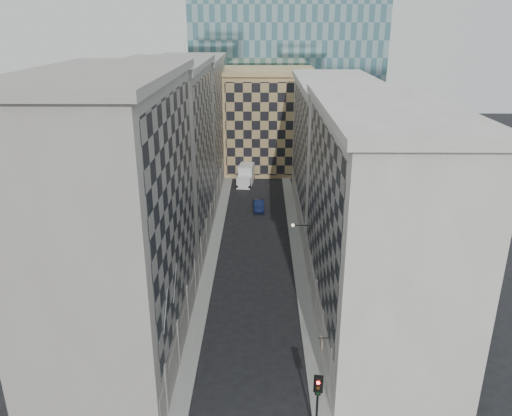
{
  "coord_description": "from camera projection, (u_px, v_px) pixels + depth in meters",
  "views": [
    {
      "loc": [
        0.75,
        -25.94,
        26.98
      ],
      "look_at": [
        0.3,
        14.62,
        11.71
      ],
      "focal_mm": 35.0,
      "sensor_mm": 36.0,
      "label": 1
    }
  ],
  "objects": [
    {
      "name": "bldg_right_a",
      "position": [
        376.0,
        222.0,
        44.08
      ],
      "size": [
        10.8,
        26.8,
        20.7
      ],
      "color": "#B6B0A6",
      "rests_on": "ground"
    },
    {
      "name": "box_truck",
      "position": [
        246.0,
        176.0,
        87.48
      ],
      "size": [
        3.09,
        6.21,
        3.28
      ],
      "rotation": [
        0.0,
        0.0,
        -0.11
      ],
      "color": "white",
      "rests_on": "ground"
    },
    {
      "name": "sidewalk_east",
      "position": [
        297.0,
        252.0,
        61.78
      ],
      "size": [
        1.5,
        100.0,
        0.15
      ],
      "primitive_type": "cube",
      "color": "gray",
      "rests_on": "ground"
    },
    {
      "name": "dark_car",
      "position": [
        259.0,
        205.0,
        75.57
      ],
      "size": [
        1.68,
        4.57,
        1.49
      ],
      "primitive_type": "imported",
      "rotation": [
        0.0,
        0.0,
        0.02
      ],
      "color": "#101A3E",
      "rests_on": "ground"
    },
    {
      "name": "bldg_right_b",
      "position": [
        334.0,
        152.0,
        69.51
      ],
      "size": [
        10.8,
        28.8,
        19.7
      ],
      "color": "#B6B0A6",
      "rests_on": "ground"
    },
    {
      "name": "church_tower",
      "position": [
        258.0,
        21.0,
        101.03
      ],
      "size": [
        7.2,
        7.2,
        51.5
      ],
      "color": "#322D27",
      "rests_on": "ground"
    },
    {
      "name": "bldg_left_a",
      "position": [
        116.0,
        222.0,
        40.03
      ],
      "size": [
        10.8,
        22.8,
        23.7
      ],
      "color": "gray",
      "rests_on": "ground"
    },
    {
      "name": "sidewalk_west",
      "position": [
        213.0,
        252.0,
        61.89
      ],
      "size": [
        1.5,
        100.0,
        0.15
      ],
      "primitive_type": "cube",
      "color": "gray",
      "rests_on": "ground"
    },
    {
      "name": "bracket_lamp",
      "position": [
        295.0,
        225.0,
        54.02
      ],
      "size": [
        1.98,
        0.36,
        0.36
      ],
      "color": "black",
      "rests_on": "ground"
    },
    {
      "name": "tan_block",
      "position": [
        268.0,
        120.0,
        93.98
      ],
      "size": [
        16.8,
        14.8,
        18.8
      ],
      "color": "tan",
      "rests_on": "ground"
    },
    {
      "name": "traffic_light",
      "position": [
        318.0,
        395.0,
        33.04
      ],
      "size": [
        0.63,
        0.57,
        5.02
      ],
      "rotation": [
        0.0,
        0.0,
        -0.16
      ],
      "color": "black",
      "rests_on": "sidewalk_east"
    },
    {
      "name": "bldg_left_c",
      "position": [
        191.0,
        126.0,
        81.56
      ],
      "size": [
        10.8,
        22.8,
        21.7
      ],
      "color": "gray",
      "rests_on": "ground"
    },
    {
      "name": "bldg_left_b",
      "position": [
        166.0,
        158.0,
        60.8
      ],
      "size": [
        10.8,
        22.8,
        22.7
      ],
      "color": "gray",
      "rests_on": "ground"
    },
    {
      "name": "shop_sign",
      "position": [
        321.0,
        342.0,
        38.28
      ],
      "size": [
        0.86,
        0.75,
        0.83
      ],
      "rotation": [
        0.0,
        0.0,
        0.07
      ],
      "color": "black",
      "rests_on": "ground"
    },
    {
      "name": "flagpoles_left",
      "position": [
        170.0,
        296.0,
        36.65
      ],
      "size": [
        0.1,
        6.33,
        2.33
      ],
      "color": "gray",
      "rests_on": "ground"
    }
  ]
}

